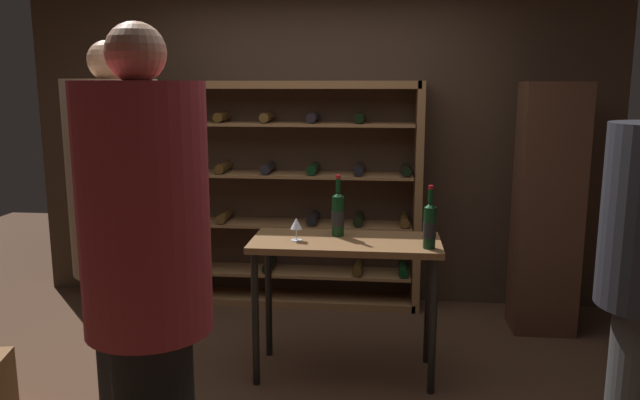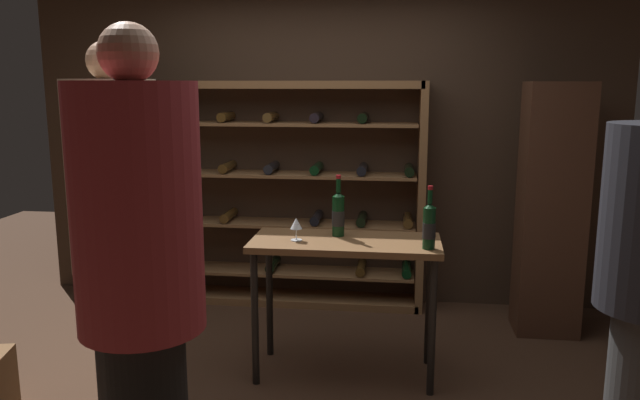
{
  "view_description": "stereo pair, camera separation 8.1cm",
  "coord_description": "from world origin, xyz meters",
  "px_view_note": "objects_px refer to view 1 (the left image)",
  "views": [
    {
      "loc": [
        0.55,
        -3.37,
        1.8
      ],
      "look_at": [
        0.16,
        0.28,
        1.11
      ],
      "focal_mm": 34.69,
      "sensor_mm": 36.0,
      "label": 1
    },
    {
      "loc": [
        0.63,
        -3.36,
        1.8
      ],
      "look_at": [
        0.16,
        0.28,
        1.11
      ],
      "focal_mm": 34.69,
      "sensor_mm": 36.0,
      "label": 2
    }
  ],
  "objects_px": {
    "wine_bottle_amber_reserve": "(430,225)",
    "display_cabinet": "(547,209)",
    "wine_rack": "(269,195)",
    "person_bystander_dark_jacket": "(147,268)",
    "wine_glass_stemmed_right": "(296,225)",
    "person_bystander_red_print": "(118,224)",
    "wine_bottle_black_capsule": "(338,214)",
    "tasting_table": "(346,257)"
  },
  "relations": [
    {
      "from": "wine_bottle_amber_reserve",
      "to": "wine_glass_stemmed_right",
      "type": "distance_m",
      "value": 0.79
    },
    {
      "from": "wine_bottle_amber_reserve",
      "to": "person_bystander_dark_jacket",
      "type": "bearing_deg",
      "value": -130.83
    },
    {
      "from": "wine_bottle_amber_reserve",
      "to": "wine_bottle_black_capsule",
      "type": "bearing_deg",
      "value": 156.34
    },
    {
      "from": "person_bystander_dark_jacket",
      "to": "wine_glass_stemmed_right",
      "type": "height_order",
      "value": "person_bystander_dark_jacket"
    },
    {
      "from": "tasting_table",
      "to": "wine_glass_stemmed_right",
      "type": "xyz_separation_m",
      "value": [
        -0.3,
        -0.05,
        0.21
      ]
    },
    {
      "from": "display_cabinet",
      "to": "wine_bottle_amber_reserve",
      "type": "height_order",
      "value": "display_cabinet"
    },
    {
      "from": "person_bystander_dark_jacket",
      "to": "person_bystander_red_print",
      "type": "xyz_separation_m",
      "value": [
        -0.43,
        0.71,
        0.0
      ]
    },
    {
      "from": "person_bystander_red_print",
      "to": "display_cabinet",
      "type": "relative_size",
      "value": 1.1
    },
    {
      "from": "wine_bottle_black_capsule",
      "to": "wine_glass_stemmed_right",
      "type": "height_order",
      "value": "wine_bottle_black_capsule"
    },
    {
      "from": "tasting_table",
      "to": "person_bystander_dark_jacket",
      "type": "bearing_deg",
      "value": -114.08
    },
    {
      "from": "wine_bottle_black_capsule",
      "to": "wine_rack",
      "type": "bearing_deg",
      "value": 119.99
    },
    {
      "from": "wine_rack",
      "to": "person_bystander_dark_jacket",
      "type": "relative_size",
      "value": 1.22
    },
    {
      "from": "person_bystander_dark_jacket",
      "to": "wine_glass_stemmed_right",
      "type": "distance_m",
      "value": 1.47
    },
    {
      "from": "display_cabinet",
      "to": "wine_glass_stemmed_right",
      "type": "bearing_deg",
      "value": -151.17
    },
    {
      "from": "tasting_table",
      "to": "display_cabinet",
      "type": "distance_m",
      "value": 1.66
    },
    {
      "from": "person_bystander_dark_jacket",
      "to": "person_bystander_red_print",
      "type": "distance_m",
      "value": 0.83
    },
    {
      "from": "wine_bottle_amber_reserve",
      "to": "wine_glass_stemmed_right",
      "type": "bearing_deg",
      "value": 173.56
    },
    {
      "from": "person_bystander_red_print",
      "to": "wine_glass_stemmed_right",
      "type": "height_order",
      "value": "person_bystander_red_print"
    },
    {
      "from": "person_bystander_red_print",
      "to": "wine_glass_stemmed_right",
      "type": "relative_size",
      "value": 14.33
    },
    {
      "from": "wine_bottle_amber_reserve",
      "to": "display_cabinet",
      "type": "bearing_deg",
      "value": 48.32
    },
    {
      "from": "person_bystander_red_print",
      "to": "display_cabinet",
      "type": "distance_m",
      "value": 2.99
    },
    {
      "from": "person_bystander_dark_jacket",
      "to": "wine_glass_stemmed_right",
      "type": "relative_size",
      "value": 14.44
    },
    {
      "from": "display_cabinet",
      "to": "person_bystander_dark_jacket",
      "type": "bearing_deg",
      "value": -131.21
    },
    {
      "from": "wine_rack",
      "to": "wine_bottle_black_capsule",
      "type": "relative_size",
      "value": 6.44
    },
    {
      "from": "wine_bottle_amber_reserve",
      "to": "wine_glass_stemmed_right",
      "type": "xyz_separation_m",
      "value": [
        -0.79,
        0.09,
        -0.04
      ]
    },
    {
      "from": "display_cabinet",
      "to": "wine_bottle_amber_reserve",
      "type": "bearing_deg",
      "value": -131.68
    },
    {
      "from": "display_cabinet",
      "to": "wine_glass_stemmed_right",
      "type": "distance_m",
      "value": 1.94
    },
    {
      "from": "person_bystander_red_print",
      "to": "display_cabinet",
      "type": "height_order",
      "value": "person_bystander_red_print"
    },
    {
      "from": "tasting_table",
      "to": "display_cabinet",
      "type": "relative_size",
      "value": 0.63
    },
    {
      "from": "person_bystander_dark_jacket",
      "to": "tasting_table",
      "type": "bearing_deg",
      "value": 173.18
    },
    {
      "from": "wine_rack",
      "to": "person_bystander_dark_jacket",
      "type": "bearing_deg",
      "value": -88.88
    },
    {
      "from": "tasting_table",
      "to": "wine_bottle_black_capsule",
      "type": "xyz_separation_m",
      "value": [
        -0.06,
        0.1,
        0.25
      ]
    },
    {
      "from": "wine_bottle_black_capsule",
      "to": "wine_bottle_amber_reserve",
      "type": "bearing_deg",
      "value": -23.66
    },
    {
      "from": "wine_bottle_black_capsule",
      "to": "display_cabinet",
      "type": "bearing_deg",
      "value": 28.27
    },
    {
      "from": "wine_rack",
      "to": "display_cabinet",
      "type": "bearing_deg",
      "value": -9.5
    },
    {
      "from": "person_bystander_red_print",
      "to": "wine_bottle_black_capsule",
      "type": "xyz_separation_m",
      "value": [
        1.04,
        0.86,
        -0.11
      ]
    },
    {
      "from": "person_bystander_dark_jacket",
      "to": "display_cabinet",
      "type": "height_order",
      "value": "person_bystander_dark_jacket"
    },
    {
      "from": "wine_rack",
      "to": "person_bystander_dark_jacket",
      "type": "distance_m",
      "value": 2.72
    },
    {
      "from": "wine_glass_stemmed_right",
      "to": "person_bystander_dark_jacket",
      "type": "bearing_deg",
      "value": -104.37
    },
    {
      "from": "wine_rack",
      "to": "display_cabinet",
      "type": "relative_size",
      "value": 1.36
    },
    {
      "from": "tasting_table",
      "to": "person_bystander_red_print",
      "type": "relative_size",
      "value": 0.57
    },
    {
      "from": "wine_rack",
      "to": "wine_bottle_amber_reserve",
      "type": "bearing_deg",
      "value": -48.86
    }
  ]
}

